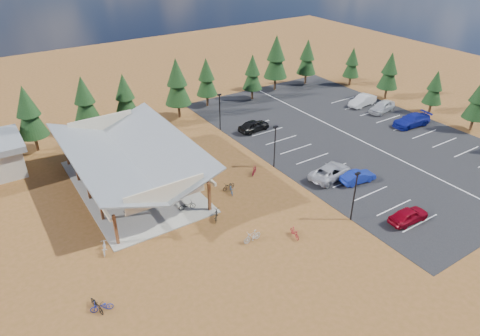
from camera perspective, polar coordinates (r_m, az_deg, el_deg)
ground at (r=45.37m, az=1.02°, el=-2.62°), size 140.00×140.00×0.00m
asphalt_lot at (r=58.29m, az=14.59°, el=4.18°), size 27.00×44.00×0.04m
concrete_pad at (r=47.06m, az=-14.02°, el=-2.24°), size 10.60×18.60×0.10m
bike_pavilion at (r=45.22m, az=-14.60°, el=1.81°), size 11.65×19.40×4.97m
lamp_post_0 at (r=40.40m, az=15.04°, el=-3.26°), size 0.50×0.25×5.14m
lamp_post_1 at (r=47.89m, az=4.67°, el=3.24°), size 0.50×0.25×5.14m
lamp_post_2 at (r=56.95m, az=-2.72°, el=7.79°), size 0.50×0.25×5.14m
trash_bin_0 at (r=46.22m, az=-4.30°, el=-1.39°), size 0.60×0.60×0.90m
trash_bin_1 at (r=47.30m, az=-7.47°, el=-0.78°), size 0.60×0.60×0.90m
pine_1 at (r=56.43m, az=-26.41°, el=6.72°), size 3.57×3.57×8.33m
pine_2 at (r=58.47m, az=-20.03°, el=8.57°), size 3.42×3.42×7.96m
pine_3 at (r=58.88m, az=-15.11°, el=9.29°), size 3.28×3.28×7.63m
pine_4 at (r=60.92m, az=-8.41°, el=11.28°), size 3.69×3.69×8.59m
pine_5 at (r=64.92m, az=-4.50°, el=11.99°), size 3.17×3.17×7.38m
pine_6 at (r=67.52m, az=1.67°, el=12.64°), size 3.06×3.06×7.14m
pine_7 at (r=71.59m, az=4.83°, el=14.53°), size 3.88×3.88×9.04m
pine_8 at (r=75.45m, az=8.94°, el=14.41°), size 3.28×3.28×7.64m
pine_10 at (r=64.45m, az=29.25°, el=8.02°), size 3.11×3.11×7.23m
pine_11 at (r=68.23m, az=24.54°, el=9.75°), size 2.74×2.74×6.39m
pine_12 at (r=71.54m, az=19.32°, el=12.14°), size 3.18×3.18×7.40m
pine_13 at (r=76.40m, az=14.73°, el=13.45°), size 2.78×2.78×6.47m
bike_0 at (r=42.52m, az=-14.24°, el=-5.32°), size 1.66×0.92×0.83m
bike_1 at (r=45.64m, az=-14.48°, el=-2.62°), size 1.58×0.49×0.95m
bike_2 at (r=48.51m, az=-16.65°, el=-0.93°), size 1.70×0.66×0.88m
bike_3 at (r=50.46m, az=-17.65°, el=0.28°), size 1.79×0.68×1.05m
bike_4 at (r=41.97m, az=-7.06°, el=-4.99°), size 1.76×0.97×0.88m
bike_5 at (r=44.62m, az=-9.51°, el=-2.77°), size 1.76×0.76×1.02m
bike_6 at (r=47.31m, az=-13.06°, el=-1.24°), size 1.67×0.72×0.85m
bike_7 at (r=50.77m, az=-14.86°, el=0.81°), size 1.48×0.44×0.89m
bike_8 at (r=33.97m, az=-18.54°, el=-16.88°), size 0.95×1.92×0.97m
bike_9 at (r=38.57m, az=-17.65°, el=-10.07°), size 1.02×1.74×1.01m
bike_10 at (r=33.80m, az=-17.97°, el=-17.18°), size 1.72×0.98×0.86m
bike_11 at (r=38.73m, az=7.30°, el=-8.54°), size 0.73×1.62×0.94m
bike_12 at (r=40.56m, az=-3.22°, el=-6.27°), size 1.53×1.89×0.96m
bike_13 at (r=37.91m, az=1.64°, el=-9.09°), size 1.86×0.62×1.10m
bike_14 at (r=44.31m, az=-1.16°, el=-2.89°), size 1.09×1.61×0.80m
bike_15 at (r=47.50m, az=1.90°, el=-0.30°), size 1.57×1.43×1.00m
bike_16 at (r=44.88m, az=-1.51°, el=-2.40°), size 1.65×0.84×0.83m
car_0 at (r=43.00m, az=21.55°, el=-5.87°), size 4.23×1.86×1.42m
car_1 at (r=47.61m, az=15.46°, el=-1.13°), size 4.15×1.84×1.33m
car_2 at (r=47.64m, az=11.96°, el=-0.50°), size 5.78×3.42×1.51m
car_4 at (r=57.51m, az=1.85°, el=5.68°), size 4.62×2.20×1.53m
car_7 at (r=63.49m, az=21.92°, el=5.93°), size 5.83×2.84×1.63m
car_8 at (r=66.93m, az=18.42°, el=7.77°), size 5.06×2.74×1.63m
car_9 at (r=68.53m, az=16.03°, el=8.65°), size 5.08×2.27×1.62m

